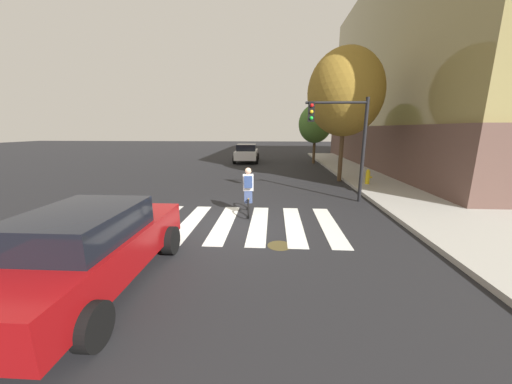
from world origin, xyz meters
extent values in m
plane|color=black|center=(0.00, 0.00, 0.00)|extent=(120.00, 120.00, 0.00)
cube|color=silver|center=(-2.41, 0.00, 0.01)|extent=(0.55, 3.63, 0.01)
cube|color=silver|center=(-1.29, 0.00, 0.01)|extent=(0.55, 3.63, 0.01)
cube|color=silver|center=(-0.17, 0.00, 0.01)|extent=(0.55, 3.63, 0.01)
cube|color=silver|center=(0.95, 0.00, 0.01)|extent=(0.55, 3.63, 0.01)
cube|color=silver|center=(2.07, 0.00, 0.01)|extent=(0.55, 3.63, 0.01)
cube|color=silver|center=(3.18, 0.00, 0.01)|extent=(0.55, 3.63, 0.01)
cylinder|color=#473D1E|center=(1.59, -1.63, 0.00)|extent=(0.64, 0.64, 0.01)
cube|color=maroon|center=(-2.03, -3.74, 0.69)|extent=(1.89, 4.61, 0.70)
cube|color=black|center=(-2.03, -3.89, 1.31)|extent=(1.67, 2.21, 0.55)
cylinder|color=black|center=(-3.00, -2.27, 0.34)|extent=(0.25, 0.68, 0.68)
cylinder|color=black|center=(-1.08, -2.26, 0.34)|extent=(0.25, 0.68, 0.68)
cylinder|color=black|center=(-1.05, -5.20, 0.34)|extent=(0.25, 0.68, 0.68)
cube|color=silver|center=(-1.11, 16.90, 0.71)|extent=(2.04, 4.78, 0.72)
cube|color=black|center=(-1.10, 16.74, 1.35)|extent=(1.76, 2.31, 0.57)
cylinder|color=black|center=(-2.14, 18.38, 0.35)|extent=(0.27, 0.71, 0.70)
cylinder|color=black|center=(-0.16, 18.44, 0.35)|extent=(0.27, 0.71, 0.70)
cylinder|color=black|center=(-2.05, 15.36, 0.35)|extent=(0.27, 0.71, 0.70)
cylinder|color=black|center=(-0.08, 15.41, 0.35)|extent=(0.27, 0.71, 0.70)
torus|color=black|center=(0.56, 0.57, 0.33)|extent=(0.12, 0.66, 0.66)
torus|color=black|center=(0.46, 1.61, 0.33)|extent=(0.12, 0.66, 0.66)
cylinder|color=orange|center=(0.51, 1.09, 0.61)|extent=(0.14, 0.89, 0.05)
cylinder|color=orange|center=(0.53, 0.93, 0.68)|extent=(0.04, 0.04, 0.45)
cube|color=#384772|center=(0.53, 0.93, 0.73)|extent=(0.30, 0.23, 0.56)
cube|color=silver|center=(0.53, 0.93, 1.18)|extent=(0.38, 0.27, 0.56)
sphere|color=tan|center=(0.53, 0.93, 1.58)|extent=(0.22, 0.22, 0.22)
cube|color=navy|center=(0.54, 0.75, 1.23)|extent=(0.29, 0.19, 0.40)
cylinder|color=black|center=(5.02, 3.06, 2.10)|extent=(0.14, 0.14, 4.20)
cylinder|color=black|center=(3.82, 3.06, 4.00)|extent=(2.40, 0.10, 0.10)
cube|color=black|center=(2.86, 3.06, 3.65)|extent=(0.24, 0.20, 0.76)
sphere|color=red|center=(2.86, 2.95, 3.89)|extent=(0.14, 0.14, 0.14)
sphere|color=gold|center=(2.86, 2.95, 3.65)|extent=(0.14, 0.14, 0.14)
sphere|color=green|center=(2.86, 2.95, 3.41)|extent=(0.14, 0.14, 0.14)
cylinder|color=gold|center=(6.36, 6.17, 0.47)|extent=(0.22, 0.22, 0.65)
sphere|color=gold|center=(6.36, 6.17, 0.84)|extent=(0.18, 0.18, 0.18)
cylinder|color=gold|center=(6.52, 6.17, 0.51)|extent=(0.12, 0.09, 0.09)
cylinder|color=#4C3823|center=(5.27, 7.73, 1.65)|extent=(0.24, 0.24, 3.29)
ellipsoid|color=olive|center=(5.27, 7.73, 4.93)|extent=(4.10, 4.10, 4.71)
cylinder|color=#4C3823|center=(4.95, 16.19, 1.14)|extent=(0.24, 0.24, 2.29)
ellipsoid|color=#47722D|center=(4.95, 16.19, 3.43)|extent=(2.85, 2.85, 3.28)
cube|color=brown|center=(17.02, 13.98, 1.60)|extent=(17.11, 24.60, 3.20)
cube|color=olive|center=(17.02, 13.98, 8.67)|extent=(16.77, 24.10, 10.94)
camera|label=1|loc=(1.40, -8.26, 2.98)|focal=19.00mm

